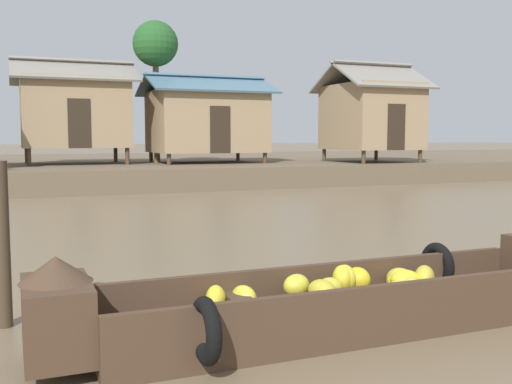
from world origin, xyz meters
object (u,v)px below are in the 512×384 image
at_px(stilt_house_mid_left, 75,111).
at_px(palm_tree_near, 155,46).
at_px(stilt_house_right, 371,115).
at_px(banana_boat, 345,298).
at_px(mooring_post, 2,245).
at_px(stilt_house_mid_right, 206,120).

relative_size(stilt_house_mid_left, palm_tree_near, 0.81).
bearing_deg(stilt_house_right, banana_boat, -123.88).
bearing_deg(banana_boat, mooring_post, 156.20).
bearing_deg(stilt_house_mid_left, banana_boat, -88.46).
bearing_deg(mooring_post, palm_tree_near, 72.60).
xyz_separation_m(stilt_house_mid_left, stilt_house_right, (11.62, -2.89, -0.09)).
bearing_deg(stilt_house_right, stilt_house_mid_right, 162.21).
distance_m(banana_boat, stilt_house_mid_right, 19.29).
relative_size(banana_boat, stilt_house_mid_left, 1.24).
bearing_deg(stilt_house_right, mooring_post, -132.76).
distance_m(stilt_house_right, mooring_post, 20.81).
xyz_separation_m(banana_boat, stilt_house_right, (11.09, 16.52, 2.41)).
height_order(banana_boat, stilt_house_mid_right, stilt_house_mid_right).
relative_size(banana_boat, mooring_post, 3.58).
bearing_deg(stilt_house_mid_right, palm_tree_near, 160.44).
distance_m(banana_boat, palm_tree_near, 20.15).
height_order(stilt_house_mid_left, stilt_house_mid_right, stilt_house_mid_left).
bearing_deg(stilt_house_mid_right, stilt_house_right, -17.79).
bearing_deg(mooring_post, stilt_house_mid_left, 82.29).
bearing_deg(banana_boat, stilt_house_mid_right, 76.24).
relative_size(stilt_house_mid_left, stilt_house_right, 1.11).
bearing_deg(palm_tree_near, mooring_post, -107.40).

